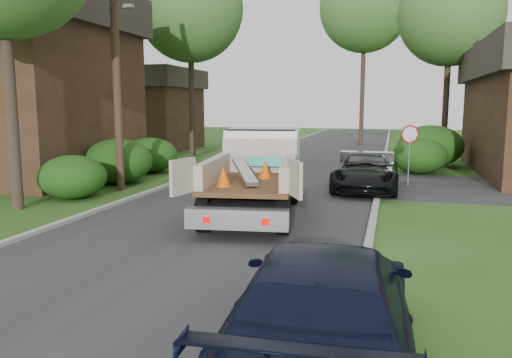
{
  "coord_description": "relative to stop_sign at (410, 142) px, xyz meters",
  "views": [
    {
      "loc": [
        4.55,
        -11.91,
        3.23
      ],
      "look_at": [
        0.9,
        1.38,
        1.2
      ],
      "focal_mm": 35.0,
      "sensor_mm": 36.0,
      "label": 1
    }
  ],
  "objects": [
    {
      "name": "ground",
      "position": [
        -5.2,
        -9.0,
        -1.78
      ],
      "size": [
        120.0,
        120.0,
        0.0
      ],
      "primitive_type": "plane",
      "color": "#274B15",
      "rests_on": "ground"
    },
    {
      "name": "road",
      "position": [
        -5.2,
        1.0,
        -1.77
      ],
      "size": [
        8.0,
        90.0,
        0.02
      ],
      "primitive_type": "cube",
      "color": "#28282B",
      "rests_on": "ground"
    },
    {
      "name": "curb_left",
      "position": [
        -9.3,
        1.0,
        -1.72
      ],
      "size": [
        0.2,
        90.0,
        0.12
      ],
      "primitive_type": "cube",
      "color": "#9E9E99",
      "rests_on": "ground"
    },
    {
      "name": "curb_right",
      "position": [
        -1.1,
        1.0,
        -1.72
      ],
      "size": [
        0.2,
        90.0,
        0.12
      ],
      "primitive_type": "cube",
      "color": "#9E9E99",
      "rests_on": "ground"
    },
    {
      "name": "stop_sign",
      "position": [
        0.0,
        0.0,
        0.0
      ],
      "size": [
        0.71,
        0.32,
        2.48
      ],
      "color": "slate",
      "rests_on": "ground"
    },
    {
      "name": "utility_pole",
      "position": [
        -10.68,
        -4.02,
        3.4
      ],
      "size": [
        2.42,
        1.25,
        10.0
      ],
      "color": "#382619",
      "rests_on": "ground"
    },
    {
      "name": "house_left_near",
      "position": [
        -17.2,
        -2.0,
        2.5
      ],
      "size": [
        9.72,
        8.64,
        8.4
      ],
      "color": "#342115",
      "rests_on": "ground"
    },
    {
      "name": "house_left_far",
      "position": [
        -18.7,
        13.0,
        1.27
      ],
      "size": [
        7.56,
        7.56,
        6.0
      ],
      "color": "#342115",
      "rests_on": "ground"
    },
    {
      "name": "hedge_left_a",
      "position": [
        -11.4,
        -6.0,
        -1.01
      ],
      "size": [
        2.34,
        2.34,
        1.53
      ],
      "primitive_type": "ellipsoid",
      "color": "#13440F",
      "rests_on": "ground"
    },
    {
      "name": "hedge_left_b",
      "position": [
        -11.7,
        -2.5,
        -0.84
      ],
      "size": [
        2.86,
        2.86,
        1.87
      ],
      "primitive_type": "ellipsoid",
      "color": "#13440F",
      "rests_on": "ground"
    },
    {
      "name": "hedge_left_c",
      "position": [
        -12.0,
        1.0,
        -0.93
      ],
      "size": [
        2.6,
        2.6,
        1.7
      ],
      "primitive_type": "ellipsoid",
      "color": "#13440F",
      "rests_on": "ground"
    },
    {
      "name": "hedge_right_a",
      "position": [
        0.6,
        4.0,
        -0.93
      ],
      "size": [
        2.6,
        2.6,
        1.7
      ],
      "primitive_type": "ellipsoid",
      "color": "#13440F",
      "rests_on": "ground"
    },
    {
      "name": "hedge_right_b",
      "position": [
        1.3,
        7.0,
        -0.67
      ],
      "size": [
        3.38,
        3.38,
        2.21
      ],
      "primitive_type": "ellipsoid",
      "color": "#13440F",
      "rests_on": "ground"
    },
    {
      "name": "tree_left_far",
      "position": [
        -12.7,
        8.0,
        7.2
      ],
      "size": [
        6.4,
        6.4,
        12.2
      ],
      "color": "#2D2119",
      "rests_on": "ground"
    },
    {
      "name": "tree_right_far",
      "position": [
        2.3,
        11.0,
        6.7
      ],
      "size": [
        6.0,
        6.0,
        11.5
      ],
      "color": "#2D2119",
      "rests_on": "ground"
    },
    {
      "name": "tree_left_back",
      "position": [
        -19.2,
        4.0,
        7.2
      ],
      "size": [
        6.0,
        6.0,
        12.0
      ],
      "color": "#2D2119",
      "rests_on": "ground"
    },
    {
      "name": "tree_center_far",
      "position": [
        -3.2,
        21.0,
        9.2
      ],
      "size": [
        7.2,
        7.2,
        14.6
      ],
      "color": "#2D2119",
      "rests_on": "ground"
    },
    {
      "name": "flatbed_truck",
      "position": [
        -4.68,
        -5.91,
        -0.42
      ],
      "size": [
        3.58,
        6.87,
        2.49
      ],
      "rotation": [
        0.0,
        0.0,
        0.14
      ],
      "color": "black",
      "rests_on": "ground"
    },
    {
      "name": "black_pickup",
      "position": [
        -1.6,
        -1.5,
        -1.06
      ],
      "size": [
        2.39,
        5.15,
        1.43
      ],
      "primitive_type": "imported",
      "rotation": [
        0.0,
        0.0,
        0.0
      ],
      "color": "black",
      "rests_on": "ground"
    },
    {
      "name": "navy_suv",
      "position": [
        -1.4,
        -15.0,
        -1.0
      ],
      "size": [
        2.46,
        5.48,
        1.56
      ],
      "primitive_type": "imported",
      "rotation": [
        0.0,
        0.0,
        3.19
      ],
      "color": "black",
      "rests_on": "ground"
    }
  ]
}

